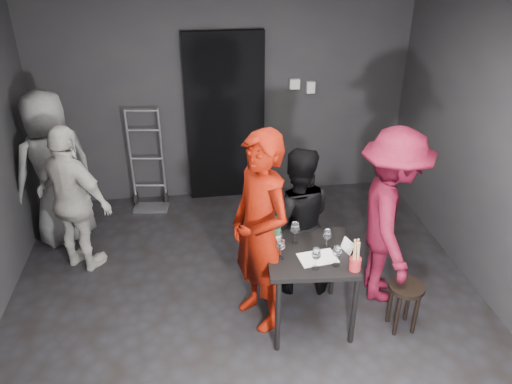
{
  "coord_description": "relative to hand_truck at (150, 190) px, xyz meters",
  "views": [
    {
      "loc": [
        -0.41,
        -3.34,
        3.19
      ],
      "look_at": [
        0.08,
        0.25,
        1.21
      ],
      "focal_mm": 35.0,
      "sensor_mm": 36.0,
      "label": 1
    }
  ],
  "objects": [
    {
      "name": "floor",
      "position": [
        0.99,
        -2.27,
        -0.23
      ],
      "size": [
        4.5,
        5.0,
        0.02
      ],
      "primitive_type": "cube",
      "color": "black",
      "rests_on": "ground"
    },
    {
      "name": "ceiling",
      "position": [
        0.99,
        -2.27,
        2.47
      ],
      "size": [
        4.5,
        5.0,
        0.02
      ],
      "primitive_type": "cube",
      "color": "silver",
      "rests_on": "ground"
    },
    {
      "name": "wall_back",
      "position": [
        0.99,
        0.23,
        1.12
      ],
      "size": [
        4.5,
        0.04,
        2.7
      ],
      "primitive_type": "cube",
      "color": "black",
      "rests_on": "ground"
    },
    {
      "name": "doorway",
      "position": [
        0.99,
        0.17,
        0.82
      ],
      "size": [
        0.95,
        0.1,
        2.1
      ],
      "primitive_type": "cube",
      "color": "black",
      "rests_on": "ground"
    },
    {
      "name": "wallbox_upper",
      "position": [
        1.84,
        0.18,
        1.22
      ],
      "size": [
        0.12,
        0.06,
        0.12
      ],
      "primitive_type": "cube",
      "color": "#B7B7B2",
      "rests_on": "wall_back"
    },
    {
      "name": "wallbox_lower",
      "position": [
        2.04,
        0.18,
        1.17
      ],
      "size": [
        0.1,
        0.06,
        0.14
      ],
      "primitive_type": "cube",
      "color": "#B7B7B2",
      "rests_on": "wall_back"
    },
    {
      "name": "hand_truck",
      "position": [
        0.0,
        0.0,
        0.0
      ],
      "size": [
        0.42,
        0.35,
        1.26
      ],
      "rotation": [
        0.0,
        0.0,
        -0.13
      ],
      "color": "#B2B2B7",
      "rests_on": "floor"
    },
    {
      "name": "tasting_table",
      "position": [
        1.48,
        -2.28,
        0.42
      ],
      "size": [
        0.72,
        0.72,
        0.75
      ],
      "rotation": [
        0.0,
        0.0,
        -0.08
      ],
      "color": "black",
      "rests_on": "floor"
    },
    {
      "name": "stool",
      "position": [
        2.29,
        -2.49,
        0.13
      ],
      "size": [
        0.3,
        0.3,
        0.47
      ],
      "rotation": [
        0.0,
        0.0,
        0.07
      ],
      "color": "black",
      "rests_on": "floor"
    },
    {
      "name": "server_red",
      "position": [
        1.08,
        -2.19,
        0.86
      ],
      "size": [
        0.83,
        0.95,
        2.18
      ],
      "primitive_type": "imported",
      "rotation": [
        0.0,
        0.0,
        -1.09
      ],
      "color": "#790F03",
      "rests_on": "floor"
    },
    {
      "name": "woman_black",
      "position": [
        1.47,
        -1.77,
        0.49
      ],
      "size": [
        0.74,
        0.46,
        1.43
      ],
      "primitive_type": "imported",
      "rotation": [
        0.0,
        0.0,
        3.02
      ],
      "color": "black",
      "rests_on": "floor"
    },
    {
      "name": "man_maroon",
      "position": [
        2.28,
        -2.01,
        0.73
      ],
      "size": [
        0.8,
        1.32,
        1.91
      ],
      "primitive_type": "imported",
      "rotation": [
        0.0,
        0.0,
        1.38
      ],
      "color": "#5E0C1F",
      "rests_on": "floor"
    },
    {
      "name": "bystander_cream",
      "position": [
        -0.62,
        -1.17,
        0.58
      ],
      "size": [
        1.03,
        0.9,
        1.61
      ],
      "primitive_type": "imported",
      "rotation": [
        0.0,
        0.0,
        2.55
      ],
      "color": "beige",
      "rests_on": "floor"
    },
    {
      "name": "bystander_grey",
      "position": [
        -0.91,
        -0.6,
        0.76
      ],
      "size": [
        1.09,
        0.98,
        1.97
      ],
      "primitive_type": "imported",
      "rotation": [
        0.0,
        0.0,
        3.75
      ],
      "color": "#606060",
      "rests_on": "floor"
    },
    {
      "name": "tasting_mat",
      "position": [
        1.53,
        -2.38,
        0.53
      ],
      "size": [
        0.33,
        0.24,
        0.0
      ],
      "primitive_type": "cube",
      "rotation": [
        0.0,
        0.0,
        0.13
      ],
      "color": "white",
      "rests_on": "tasting_table"
    },
    {
      "name": "wine_glass_a",
      "position": [
        1.23,
        -2.33,
        0.62
      ],
      "size": [
        0.09,
        0.09,
        0.19
      ],
      "primitive_type": null,
      "rotation": [
        0.0,
        0.0,
        0.39
      ],
      "color": "white",
      "rests_on": "tasting_table"
    },
    {
      "name": "wine_glass_b",
      "position": [
        1.22,
        -2.21,
        0.63
      ],
      "size": [
        0.09,
        0.09,
        0.22
      ],
      "primitive_type": null,
      "rotation": [
        0.0,
        0.0,
        0.1
      ],
      "color": "white",
      "rests_on": "tasting_table"
    },
    {
      "name": "wine_glass_c",
      "position": [
        1.39,
        -2.13,
        0.63
      ],
      "size": [
        0.08,
        0.08,
        0.22
      ],
      "primitive_type": null,
      "rotation": [
        0.0,
        0.0,
        -0.01
      ],
      "color": "white",
      "rests_on": "tasting_table"
    },
    {
      "name": "wine_glass_d",
      "position": [
        1.48,
        -2.51,
        0.62
      ],
      "size": [
        0.09,
        0.09,
        0.2
      ],
      "primitive_type": null,
      "rotation": [
        0.0,
        0.0,
        -0.16
      ],
      "color": "white",
      "rests_on": "tasting_table"
    },
    {
      "name": "wine_glass_e",
      "position": [
        1.65,
        -2.49,
        0.62
      ],
      "size": [
        0.1,
        0.1,
        0.2
      ],
      "primitive_type": null,
      "rotation": [
        0.0,
        0.0,
        0.4
      ],
      "color": "white",
      "rests_on": "tasting_table"
    },
    {
      "name": "wine_glass_f",
      "position": [
        1.64,
        -2.24,
        0.62
      ],
      "size": [
        0.08,
        0.08,
        0.19
      ],
      "primitive_type": null,
      "rotation": [
        0.0,
        0.0,
        -0.11
      ],
      "color": "white",
      "rests_on": "tasting_table"
    },
    {
      "name": "wine_bottle",
      "position": [
        1.2,
        -2.23,
        0.65
      ],
      "size": [
        0.08,
        0.08,
        0.34
      ],
      "rotation": [
        0.0,
        0.0,
        -0.36
      ],
      "color": "#13311D",
      "rests_on": "tasting_table"
    },
    {
      "name": "breadstick_cup",
      "position": [
        1.78,
        -2.56,
        0.66
      ],
      "size": [
        0.09,
        0.09,
        0.29
      ],
      "rotation": [
        0.0,
        0.0,
        0.02
      ],
      "color": "maroon",
      "rests_on": "tasting_table"
    },
    {
      "name": "reserved_card",
      "position": [
        1.79,
        -2.32,
        0.58
      ],
      "size": [
        0.12,
        0.16,
        0.11
      ],
      "primitive_type": null,
      "rotation": [
        0.0,
        0.0,
        0.3
      ],
      "color": "white",
      "rests_on": "tasting_table"
    }
  ]
}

